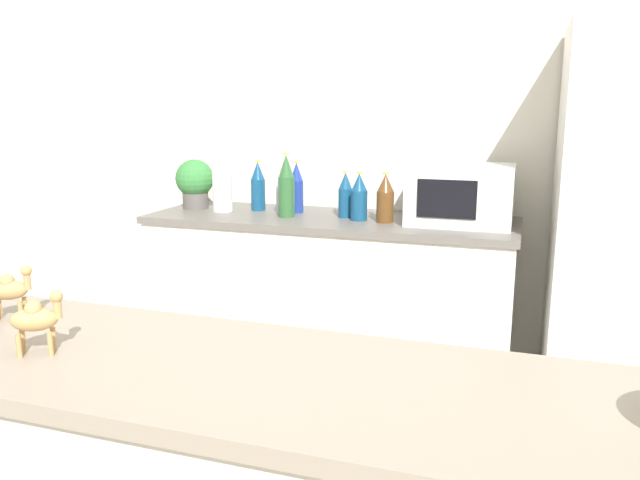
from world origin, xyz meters
name	(u,v)px	position (x,y,z in m)	size (l,w,h in m)	color
wall_back	(439,143)	(0.00, 2.73, 1.27)	(8.00, 0.06, 2.55)	silver
back_counter	(330,303)	(-0.49, 2.40, 0.46)	(1.85, 0.63, 0.92)	white
potted_plant	(195,182)	(-1.26, 2.42, 1.06)	(0.21, 0.21, 0.27)	#595451
paper_towel_roll	(222,187)	(-1.08, 2.38, 1.05)	(0.10, 0.10, 0.26)	white
microwave	(461,194)	(0.16, 2.42, 1.06)	(0.48, 0.37, 0.28)	white
back_bottle_0	(359,197)	(-0.32, 2.35, 1.03)	(0.08, 0.08, 0.24)	navy
back_bottle_1	(258,187)	(-0.91, 2.47, 1.04)	(0.08, 0.08, 0.27)	navy
back_bottle_2	(282,192)	(-0.75, 2.42, 1.03)	(0.06, 0.06, 0.23)	#B2B7BC
back_bottle_3	(297,188)	(-0.69, 2.47, 1.05)	(0.07, 0.07, 0.27)	navy
back_bottle_4	(345,195)	(-0.41, 2.41, 1.03)	(0.07, 0.07, 0.23)	navy
back_bottle_5	(286,187)	(-0.69, 2.33, 1.07)	(0.08, 0.08, 0.32)	#2D6033
back_bottle_6	(385,199)	(-0.19, 2.34, 1.03)	(0.08, 0.08, 0.24)	brown
camel_figurine	(10,289)	(-0.70, 0.56, 1.04)	(0.11, 0.08, 0.13)	tan
camel_figurine_second	(36,318)	(-0.49, 0.40, 1.04)	(0.11, 0.09, 0.13)	tan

